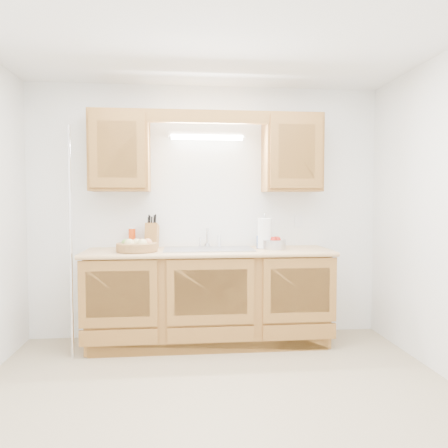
{
  "coord_description": "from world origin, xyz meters",
  "views": [
    {
      "loc": [
        -0.26,
        -2.89,
        1.36
      ],
      "look_at": [
        0.11,
        0.85,
        1.16
      ],
      "focal_mm": 35.0,
      "sensor_mm": 36.0,
      "label": 1
    }
  ],
  "objects": [
    {
      "name": "paper_towel",
      "position": [
        0.54,
        1.21,
        1.04
      ],
      "size": [
        0.18,
        0.18,
        0.35
      ],
      "rotation": [
        0.0,
        0.0,
        -0.43
      ],
      "color": "silver",
      "rests_on": "countertop"
    },
    {
      "name": "soap_bottle",
      "position": [
        0.54,
        1.36,
        0.98
      ],
      "size": [
        0.1,
        0.1,
        0.17
      ],
      "primitive_type": "imported",
      "rotation": [
        0.0,
        0.0,
        0.39
      ],
      "color": "blue",
      "rests_on": "countertop"
    },
    {
      "name": "fluorescent_fixture",
      "position": [
        0.0,
        1.42,
        2.0
      ],
      "size": [
        0.76,
        0.08,
        0.08
      ],
      "color": "white",
      "rests_on": "room"
    },
    {
      "name": "countertop",
      "position": [
        0.0,
        1.19,
        0.88
      ],
      "size": [
        2.3,
        0.63,
        0.04
      ],
      "primitive_type": "cube",
      "color": "tan",
      "rests_on": "base_cabinets"
    },
    {
      "name": "knife_block",
      "position": [
        -0.54,
        1.37,
        1.02
      ],
      "size": [
        0.14,
        0.21,
        0.34
      ],
      "rotation": [
        0.0,
        0.0,
        -0.12
      ],
      "color": "#A86D31",
      "rests_on": "countertop"
    },
    {
      "name": "fruit_basket",
      "position": [
        -0.66,
        1.1,
        0.95
      ],
      "size": [
        0.4,
        0.4,
        0.12
      ],
      "rotation": [
        0.0,
        0.0,
        0.09
      ],
      "color": "#A97244",
      "rests_on": "countertop"
    },
    {
      "name": "room",
      "position": [
        0.0,
        0.0,
        1.25
      ],
      "size": [
        3.52,
        3.5,
        2.5
      ],
      "color": "tan",
      "rests_on": "ground"
    },
    {
      "name": "upper_cabinet_right",
      "position": [
        0.83,
        1.33,
        1.83
      ],
      "size": [
        0.55,
        0.33,
        0.75
      ],
      "primitive_type": "cube",
      "color": "#A86D31",
      "rests_on": "room"
    },
    {
      "name": "apple_bowl",
      "position": [
        0.62,
        1.18,
        0.95
      ],
      "size": [
        0.29,
        0.29,
        0.12
      ],
      "rotation": [
        0.0,
        0.0,
        -0.28
      ],
      "color": "silver",
      "rests_on": "countertop"
    },
    {
      "name": "wire_shelf_pole",
      "position": [
        -1.2,
        0.94,
        1.0
      ],
      "size": [
        0.03,
        0.03,
        2.0
      ],
      "primitive_type": "cylinder",
      "color": "silver",
      "rests_on": "ground"
    },
    {
      "name": "upper_cabinet_left",
      "position": [
        -0.83,
        1.33,
        1.83
      ],
      "size": [
        0.55,
        0.33,
        0.75
      ],
      "primitive_type": "cube",
      "color": "#A86D31",
      "rests_on": "room"
    },
    {
      "name": "base_cabinets",
      "position": [
        0.0,
        1.2,
        0.44
      ],
      "size": [
        2.2,
        0.6,
        0.86
      ],
      "primitive_type": "cube",
      "color": "#A86D31",
      "rests_on": "ground"
    },
    {
      "name": "valance",
      "position": [
        0.0,
        1.19,
        2.14
      ],
      "size": [
        2.2,
        0.05,
        0.12
      ],
      "primitive_type": "cube",
      "color": "#A86D31",
      "rests_on": "room"
    },
    {
      "name": "orange_canister",
      "position": [
        -0.73,
        1.42,
        1.0
      ],
      "size": [
        0.07,
        0.07,
        0.2
      ],
      "rotation": [
        0.0,
        0.0,
        -0.11
      ],
      "color": "#E6430C",
      "rests_on": "countertop"
    },
    {
      "name": "sink",
      "position": [
        0.0,
        1.21,
        0.83
      ],
      "size": [
        0.84,
        0.46,
        0.36
      ],
      "color": "#9E9EA3",
      "rests_on": "countertop"
    },
    {
      "name": "outlet_plate",
      "position": [
        0.95,
        1.49,
        1.15
      ],
      "size": [
        0.08,
        0.01,
        0.12
      ],
      "primitive_type": "cube",
      "color": "white",
      "rests_on": "room"
    },
    {
      "name": "sponge",
      "position": [
        0.65,
        1.44,
        0.91
      ],
      "size": [
        0.12,
        0.1,
        0.02
      ],
      "rotation": [
        0.0,
        0.0,
        -0.32
      ],
      "color": "#CC333F",
      "rests_on": "countertop"
    }
  ]
}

